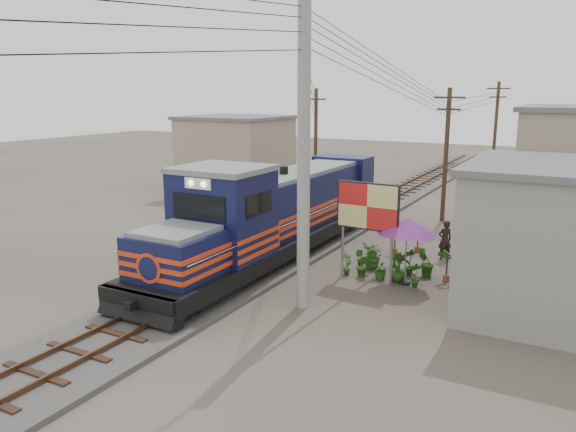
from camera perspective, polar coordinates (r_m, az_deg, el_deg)
The scene contains 14 objects.
ground at distance 20.51m, azimuth -6.65°, elevation -6.93°, with size 120.00×120.00×0.00m, color #473F35.
ballast at distance 28.89m, azimuth 4.80°, elevation -0.96°, with size 3.60×70.00×0.16m, color #595651.
track at distance 28.85m, azimuth 4.80°, elevation -0.61°, with size 1.15×70.00×0.12m.
locomotive at distance 23.22m, azimuth -1.17°, elevation 0.07°, with size 3.07×16.69×4.14m.
utility_pole_main at distance 17.19m, azimuth 1.60°, elevation 6.50°, with size 0.40×0.40×10.00m.
wooden_pole_mid at distance 30.66m, azimuth 15.76°, elevation 6.23°, with size 1.60×0.24×7.00m.
wooden_pole_far at distance 44.31m, azimuth 20.31°, elevation 8.07°, with size 1.60×0.24×7.50m.
wooden_pole_left at distance 37.58m, azimuth 2.83°, elevation 7.77°, with size 1.60×0.24×7.00m.
power_lines at distance 26.79m, azimuth 3.47°, elevation 14.15°, with size 9.65×19.00×3.30m.
shophouse_left at distance 38.43m, azimuth -5.27°, elevation 6.23°, with size 6.30×6.30×5.20m.
billboard at distance 20.26m, azimuth 8.09°, elevation 0.72°, with size 2.37×0.27×3.65m.
market_umbrella at distance 20.29m, azimuth 12.01°, elevation -1.02°, with size 2.39×2.39×2.44m.
vendor at distance 24.01m, azimuth 15.65°, elevation -2.36°, with size 0.60×0.40×1.65m, color black.
plant_nursery at distance 21.76m, azimuth 9.90°, elevation -4.55°, with size 3.30×2.99×1.11m.
Camera 1 is at (11.24, -15.75, 6.82)m, focal length 35.00 mm.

